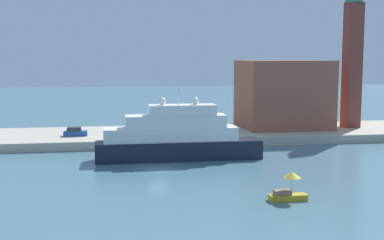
{
  "coord_description": "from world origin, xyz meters",
  "views": [
    {
      "loc": [
        -6.57,
        -67.51,
        14.89
      ],
      "look_at": [
        5.48,
        6.0,
        5.88
      ],
      "focal_mm": 48.63,
      "sensor_mm": 36.0,
      "label": 1
    }
  ],
  "objects_px": {
    "person_figure": "(110,132)",
    "mooring_bollard": "(194,136)",
    "large_yacht": "(177,138)",
    "harbor_building": "(283,94)",
    "parked_car": "(75,132)",
    "bell_tower": "(353,49)",
    "small_motorboat": "(289,189)"
  },
  "relations": [
    {
      "from": "person_figure",
      "to": "mooring_bollard",
      "type": "height_order",
      "value": "person_figure"
    },
    {
      "from": "large_yacht",
      "to": "person_figure",
      "type": "height_order",
      "value": "large_yacht"
    },
    {
      "from": "harbor_building",
      "to": "parked_car",
      "type": "distance_m",
      "value": 39.8
    },
    {
      "from": "harbor_building",
      "to": "person_figure",
      "type": "bearing_deg",
      "value": -167.02
    },
    {
      "from": "large_yacht",
      "to": "person_figure",
      "type": "bearing_deg",
      "value": 124.9
    },
    {
      "from": "mooring_bollard",
      "to": "bell_tower",
      "type": "bearing_deg",
      "value": 15.63
    },
    {
      "from": "small_motorboat",
      "to": "mooring_bollard",
      "type": "bearing_deg",
      "value": 97.31
    },
    {
      "from": "large_yacht",
      "to": "parked_car",
      "type": "xyz_separation_m",
      "value": [
        -15.47,
        16.11,
        -1.1
      ]
    },
    {
      "from": "parked_car",
      "to": "mooring_bollard",
      "type": "height_order",
      "value": "parked_car"
    },
    {
      "from": "large_yacht",
      "to": "mooring_bollard",
      "type": "xyz_separation_m",
      "value": [
        4.27,
        9.99,
        -1.36
      ]
    },
    {
      "from": "large_yacht",
      "to": "harbor_building",
      "type": "xyz_separation_m",
      "value": [
        23.55,
        21.41,
        4.66
      ]
    },
    {
      "from": "bell_tower",
      "to": "large_yacht",
      "type": "bearing_deg",
      "value": -152.45
    },
    {
      "from": "large_yacht",
      "to": "mooring_bollard",
      "type": "height_order",
      "value": "large_yacht"
    },
    {
      "from": "small_motorboat",
      "to": "parked_car",
      "type": "distance_m",
      "value": 46.61
    },
    {
      "from": "bell_tower",
      "to": "person_figure",
      "type": "bearing_deg",
      "value": -173.54
    },
    {
      "from": "large_yacht",
      "to": "harbor_building",
      "type": "relative_size",
      "value": 1.52
    },
    {
      "from": "harbor_building",
      "to": "person_figure",
      "type": "height_order",
      "value": "harbor_building"
    },
    {
      "from": "bell_tower",
      "to": "person_figure",
      "type": "distance_m",
      "value": 48.4
    },
    {
      "from": "harbor_building",
      "to": "mooring_bollard",
      "type": "xyz_separation_m",
      "value": [
        -19.28,
        -11.42,
        -6.02
      ]
    },
    {
      "from": "parked_car",
      "to": "person_figure",
      "type": "distance_m",
      "value": 6.32
    },
    {
      "from": "bell_tower",
      "to": "mooring_bollard",
      "type": "height_order",
      "value": "bell_tower"
    },
    {
      "from": "harbor_building",
      "to": "parked_car",
      "type": "bearing_deg",
      "value": -172.25
    },
    {
      "from": "bell_tower",
      "to": "parked_car",
      "type": "bearing_deg",
      "value": -176.83
    },
    {
      "from": "parked_car",
      "to": "person_figure",
      "type": "height_order",
      "value": "person_figure"
    },
    {
      "from": "small_motorboat",
      "to": "harbor_building",
      "type": "height_order",
      "value": "harbor_building"
    },
    {
      "from": "small_motorboat",
      "to": "parked_car",
      "type": "height_order",
      "value": "small_motorboat"
    },
    {
      "from": "small_motorboat",
      "to": "bell_tower",
      "type": "relative_size",
      "value": 0.14
    },
    {
      "from": "harbor_building",
      "to": "parked_car",
      "type": "xyz_separation_m",
      "value": [
        -39.03,
        -5.31,
        -5.77
      ]
    },
    {
      "from": "harbor_building",
      "to": "bell_tower",
      "type": "height_order",
      "value": "bell_tower"
    },
    {
      "from": "large_yacht",
      "to": "small_motorboat",
      "type": "distance_m",
      "value": 25.38
    },
    {
      "from": "large_yacht",
      "to": "mooring_bollard",
      "type": "relative_size",
      "value": 30.79
    },
    {
      "from": "person_figure",
      "to": "mooring_bollard",
      "type": "distance_m",
      "value": 14.38
    }
  ]
}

